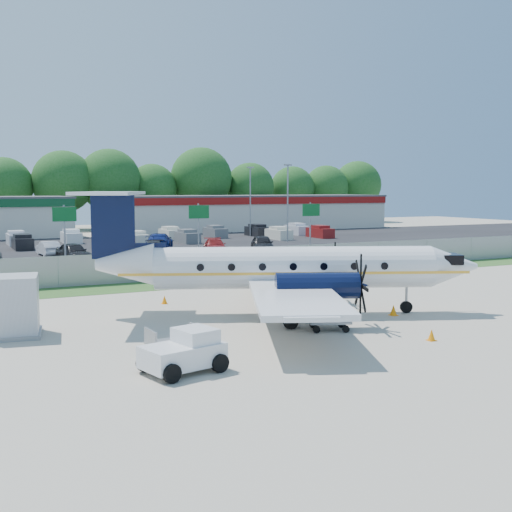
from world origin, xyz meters
name	(u,v)px	position (x,y,z in m)	size (l,w,h in m)	color
ground	(308,312)	(0.00, 0.00, 0.00)	(170.00, 170.00, 0.00)	#B2A996
grass_verge	(217,281)	(0.00, 12.00, 0.01)	(170.00, 4.00, 0.02)	#2D561E
access_road	(181,270)	(0.00, 19.00, 0.01)	(170.00, 8.00, 0.02)	black
parking_lot	(114,247)	(0.00, 40.00, 0.01)	(170.00, 32.00, 0.02)	black
perimeter_fence	(205,264)	(0.00, 14.00, 1.00)	(120.00, 0.06, 1.99)	gray
building_east	(246,212)	(26.00, 61.98, 2.63)	(44.40, 12.40, 5.24)	silver
sign_left	(65,223)	(-8.00, 22.91, 3.61)	(1.80, 0.26, 5.00)	gray
sign_mid	(199,220)	(3.00, 22.91, 3.61)	(1.80, 0.26, 5.00)	gray
sign_right	(311,217)	(14.00, 22.91, 3.61)	(1.80, 0.26, 5.00)	gray
light_pole_ne	(288,197)	(20.00, 38.00, 5.23)	(0.90, 0.35, 9.09)	gray
light_pole_se	(250,196)	(20.00, 48.00, 5.23)	(0.90, 0.35, 9.09)	gray
tree_line	(60,229)	(0.00, 74.00, 0.00)	(112.00, 6.00, 14.00)	#194C16
aircraft	(285,268)	(-1.37, -0.03, 2.36)	(19.70, 19.13, 6.10)	silver
pushback_tug	(186,352)	(-9.29, -7.30, 0.69)	(2.98, 2.45, 1.45)	silver
baggage_cart_near	(174,341)	(-8.86, -4.81, 0.47)	(2.01, 1.29, 1.02)	gray
baggage_cart_far	(329,320)	(-1.38, -4.07, 0.45)	(2.12, 1.73, 0.97)	gray
service_container	(12,308)	(-14.05, 1.01, 1.20)	(2.68, 2.68, 2.58)	#B8BBC0
cone_nose	(393,310)	(3.32, -2.62, 0.25)	(0.38, 0.38, 0.54)	orange
cone_port_wing	(432,335)	(1.36, -7.57, 0.23)	(0.34, 0.34, 0.48)	orange
cone_starboard_wing	(164,300)	(-5.82, 5.49, 0.22)	(0.32, 0.32, 0.46)	orange
road_car_mid	(225,264)	(4.64, 21.25, 0.00)	(1.76, 4.38, 1.49)	beige
road_car_east	(445,256)	(25.24, 17.42, 0.00)	(1.48, 4.25, 1.40)	#595B5E
parked_car_b	(74,261)	(-6.36, 28.54, 0.00)	(1.91, 4.75, 1.62)	black
parked_car_c	(153,256)	(1.07, 29.63, 0.00)	(1.97, 4.85, 1.41)	black
parked_car_d	(215,253)	(7.26, 29.63, 0.00)	(1.97, 4.86, 1.41)	maroon
parked_car_e	(262,253)	(11.65, 28.13, 0.00)	(2.03, 5.04, 1.72)	black
parked_car_f	(49,256)	(-7.57, 34.40, 0.00)	(1.46, 4.19, 1.38)	silver
parked_car_g	(159,250)	(3.53, 35.44, 0.00)	(2.41, 5.93, 1.72)	navy
far_parking_rows	(103,244)	(0.00, 45.00, 0.00)	(56.00, 10.00, 1.60)	gray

